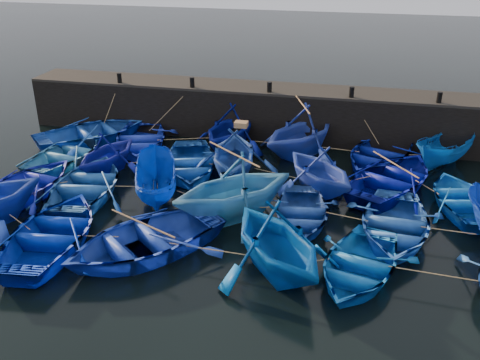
% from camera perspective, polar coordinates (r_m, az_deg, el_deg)
% --- Properties ---
extents(ground, '(120.00, 120.00, 0.00)m').
position_cam_1_polar(ground, '(19.23, -2.18, -5.82)').
color(ground, black).
rests_on(ground, ground).
extents(quay_wall, '(26.00, 2.50, 2.50)m').
position_cam_1_polar(quay_wall, '(28.13, 3.41, 7.15)').
color(quay_wall, black).
rests_on(quay_wall, ground).
extents(quay_top, '(26.00, 2.50, 0.12)m').
position_cam_1_polar(quay_top, '(27.75, 3.47, 9.72)').
color(quay_top, black).
rests_on(quay_top, quay_wall).
extents(bollard_0, '(0.24, 0.24, 0.50)m').
position_cam_1_polar(bollard_0, '(29.23, -12.74, 10.57)').
color(bollard_0, black).
rests_on(bollard_0, quay_top).
extents(bollard_1, '(0.24, 0.24, 0.50)m').
position_cam_1_polar(bollard_1, '(27.76, -5.13, 10.33)').
color(bollard_1, black).
rests_on(bollard_1, quay_top).
extents(bollard_2, '(0.24, 0.24, 0.50)m').
position_cam_1_polar(bollard_2, '(26.82, 3.15, 9.87)').
color(bollard_2, black).
rests_on(bollard_2, quay_top).
extents(bollard_3, '(0.24, 0.24, 0.50)m').
position_cam_1_polar(bollard_3, '(26.45, 11.82, 9.17)').
color(bollard_3, black).
rests_on(bollard_3, quay_top).
extents(bollard_4, '(0.24, 0.24, 0.50)m').
position_cam_1_polar(bollard_4, '(26.68, 20.49, 8.25)').
color(bollard_4, black).
rests_on(bollard_4, quay_top).
extents(boat_0, '(6.89, 6.91, 1.18)m').
position_cam_1_polar(boat_0, '(28.27, -15.45, 4.95)').
color(boat_0, '#1442A6').
rests_on(boat_0, ground).
extents(boat_1, '(5.12, 6.07, 1.07)m').
position_cam_1_polar(boat_1, '(26.94, -10.60, 4.34)').
color(boat_1, '#1529B6').
rests_on(boat_1, ground).
extents(boat_2, '(4.53, 5.01, 2.30)m').
position_cam_1_polar(boat_2, '(26.21, -1.11, 5.61)').
color(boat_2, '#020D72').
rests_on(boat_2, ground).
extents(boat_3, '(6.11, 6.34, 2.56)m').
position_cam_1_polar(boat_3, '(25.55, 6.51, 5.24)').
color(boat_3, '#263EB0').
rests_on(boat_3, ground).
extents(boat_4, '(5.49, 6.31, 1.09)m').
position_cam_1_polar(boat_4, '(25.49, 14.62, 2.75)').
color(boat_4, '#021073').
rests_on(boat_4, ground).
extents(boat_5, '(3.66, 4.39, 1.63)m').
position_cam_1_polar(boat_5, '(25.99, 21.05, 2.93)').
color(boat_5, '#084D9F').
rests_on(boat_5, ground).
extents(boat_6, '(4.13, 5.21, 0.98)m').
position_cam_1_polar(boat_6, '(26.03, -17.93, 2.66)').
color(boat_6, '#2C6FB2').
rests_on(boat_6, ground).
extents(boat_7, '(3.91, 4.29, 1.93)m').
position_cam_1_polar(boat_7, '(24.39, -13.95, 2.87)').
color(boat_7, navy).
rests_on(boat_7, ground).
extents(boat_8, '(4.92, 5.84, 1.04)m').
position_cam_1_polar(boat_8, '(23.86, -5.39, 1.86)').
color(boat_8, '#14479F').
rests_on(boat_8, ground).
extents(boat_9, '(4.71, 5.20, 2.39)m').
position_cam_1_polar(boat_9, '(23.03, -0.61, 2.93)').
color(boat_9, '#1F479B').
rests_on(boat_9, ground).
extents(boat_10, '(5.33, 5.39, 2.15)m').
position_cam_1_polar(boat_10, '(21.99, 8.53, 1.20)').
color(boat_10, '#1F39A8').
rests_on(boat_10, ground).
extents(boat_11, '(6.08, 6.78, 1.16)m').
position_cam_1_polar(boat_11, '(23.04, 16.02, 0.25)').
color(boat_11, '#00097E').
rests_on(boat_11, ground).
extents(boat_12, '(4.03, 5.01, 0.92)m').
position_cam_1_polar(boat_12, '(22.40, 22.68, -1.85)').
color(boat_12, blue).
rests_on(boat_12, ground).
extents(boat_13, '(4.30, 5.40, 1.00)m').
position_cam_1_polar(boat_13, '(23.44, -21.62, -0.36)').
color(boat_13, '#101AA0').
rests_on(boat_13, ground).
extents(boat_14, '(4.53, 5.79, 1.10)m').
position_cam_1_polar(boat_14, '(22.53, -15.94, -0.40)').
color(boat_14, '#1B4F95').
rests_on(boat_14, ground).
extents(boat_15, '(3.08, 4.65, 1.68)m').
position_cam_1_polar(boat_15, '(21.40, -9.03, -0.22)').
color(boat_15, '#002BA0').
rests_on(boat_15, ground).
extents(boat_16, '(6.48, 6.44, 2.58)m').
position_cam_1_polar(boat_16, '(19.68, -0.67, -0.76)').
color(boat_16, '#2E76C2').
rests_on(boat_16, ground).
extents(boat_17, '(3.54, 4.58, 0.88)m').
position_cam_1_polar(boat_17, '(19.86, 6.55, -3.45)').
color(boat_17, '#1E4391').
rests_on(boat_17, ground).
extents(boat_18, '(3.88, 5.25, 1.05)m').
position_cam_1_polar(boat_18, '(19.54, 16.12, -4.58)').
color(boat_18, blue).
rests_on(boat_18, ground).
extents(boat_21, '(4.44, 5.79, 1.12)m').
position_cam_1_polar(boat_21, '(19.31, -19.28, -5.29)').
color(boat_21, '#0020A4').
rests_on(boat_21, ground).
extents(boat_22, '(6.65, 6.84, 1.16)m').
position_cam_1_polar(boat_22, '(18.11, -10.26, -6.23)').
color(boat_22, '#1937B6').
rests_on(boat_22, ground).
extents(boat_23, '(6.05, 6.15, 2.45)m').
position_cam_1_polar(boat_23, '(16.56, 3.95, -6.43)').
color(boat_23, '#0049A1').
rests_on(boat_23, ground).
extents(boat_24, '(4.29, 5.23, 0.95)m').
position_cam_1_polar(boat_24, '(17.14, 12.50, -8.81)').
color(boat_24, blue).
rests_on(boat_24, ground).
extents(wooden_crate, '(0.54, 0.44, 0.23)m').
position_cam_1_polar(wooden_crate, '(22.51, 0.12, 5.96)').
color(wooden_crate, '#966941').
rests_on(wooden_crate, boat_9).
extents(mooring_ropes, '(17.41, 11.60, 2.10)m').
position_cam_1_polar(mooring_ropes, '(23.07, 1.67, 2.12)').
color(mooring_ropes, tan).
rests_on(mooring_ropes, ground).
extents(loose_oars, '(10.46, 11.91, 1.49)m').
position_cam_1_polar(loose_oars, '(20.87, 3.99, 2.54)').
color(loose_oars, '#99724C').
rests_on(loose_oars, ground).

